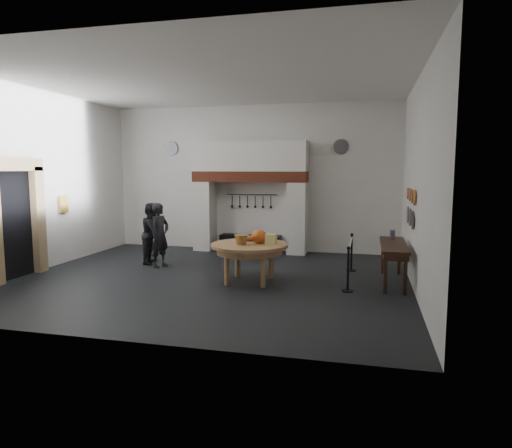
% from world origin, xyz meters
% --- Properties ---
extents(floor, '(9.00, 8.00, 0.02)m').
position_xyz_m(floor, '(0.00, 0.00, 0.00)').
color(floor, black).
rests_on(floor, ground).
extents(ceiling, '(9.00, 8.00, 0.02)m').
position_xyz_m(ceiling, '(0.00, 0.00, 4.50)').
color(ceiling, silver).
rests_on(ceiling, wall_back).
extents(wall_back, '(9.00, 0.02, 4.50)m').
position_xyz_m(wall_back, '(0.00, 4.00, 2.25)').
color(wall_back, silver).
rests_on(wall_back, floor).
extents(wall_front, '(9.00, 0.02, 4.50)m').
position_xyz_m(wall_front, '(0.00, -4.00, 2.25)').
color(wall_front, silver).
rests_on(wall_front, floor).
extents(wall_left, '(0.02, 8.00, 4.50)m').
position_xyz_m(wall_left, '(-4.50, 0.00, 2.25)').
color(wall_left, silver).
rests_on(wall_left, floor).
extents(wall_right, '(0.02, 8.00, 4.50)m').
position_xyz_m(wall_right, '(4.50, 0.00, 2.25)').
color(wall_right, silver).
rests_on(wall_right, floor).
extents(chimney_pier_left, '(0.55, 0.70, 2.15)m').
position_xyz_m(chimney_pier_left, '(-1.48, 3.65, 1.07)').
color(chimney_pier_left, silver).
rests_on(chimney_pier_left, floor).
extents(chimney_pier_right, '(0.55, 0.70, 2.15)m').
position_xyz_m(chimney_pier_right, '(1.48, 3.65, 1.07)').
color(chimney_pier_right, silver).
rests_on(chimney_pier_right, floor).
extents(hearth_brick_band, '(3.50, 0.72, 0.32)m').
position_xyz_m(hearth_brick_band, '(0.00, 3.65, 2.31)').
color(hearth_brick_band, '#9E442B').
rests_on(hearth_brick_band, chimney_pier_left).
extents(chimney_hood, '(3.50, 0.70, 0.90)m').
position_xyz_m(chimney_hood, '(0.00, 3.65, 2.92)').
color(chimney_hood, silver).
rests_on(chimney_hood, hearth_brick_band).
extents(iron_range, '(1.90, 0.45, 0.50)m').
position_xyz_m(iron_range, '(0.00, 3.72, 0.25)').
color(iron_range, black).
rests_on(iron_range, floor).
extents(utensil_rail, '(1.60, 0.02, 0.02)m').
position_xyz_m(utensil_rail, '(0.00, 3.92, 1.75)').
color(utensil_rail, black).
rests_on(utensil_rail, wall_back).
extents(door_recess, '(0.04, 1.10, 2.50)m').
position_xyz_m(door_recess, '(-4.47, -1.00, 1.25)').
color(door_recess, black).
rests_on(door_recess, floor).
extents(door_jamb_far, '(0.22, 0.30, 2.60)m').
position_xyz_m(door_jamb_far, '(-4.38, -0.30, 1.30)').
color(door_jamb_far, tan).
rests_on(door_jamb_far, floor).
extents(door_lintel, '(0.22, 1.70, 0.30)m').
position_xyz_m(door_lintel, '(-4.38, -1.00, 2.65)').
color(door_lintel, tan).
rests_on(door_lintel, door_jamb_near).
extents(wall_plaque, '(0.05, 0.34, 0.44)m').
position_xyz_m(wall_plaque, '(-4.45, 0.80, 1.60)').
color(wall_plaque, gold).
rests_on(wall_plaque, wall_left).
extents(work_table, '(2.00, 2.00, 0.07)m').
position_xyz_m(work_table, '(0.95, -0.07, 0.84)').
color(work_table, tan).
rests_on(work_table, floor).
extents(pumpkin, '(0.36, 0.36, 0.31)m').
position_xyz_m(pumpkin, '(1.15, 0.03, 1.03)').
color(pumpkin, '#CF4E1D').
rests_on(pumpkin, work_table).
extents(cheese_block_big, '(0.22, 0.22, 0.24)m').
position_xyz_m(cheese_block_big, '(1.45, -0.12, 0.99)').
color(cheese_block_big, '#DFDD85').
rests_on(cheese_block_big, work_table).
extents(cheese_block_small, '(0.18, 0.18, 0.20)m').
position_xyz_m(cheese_block_small, '(1.43, 0.18, 0.97)').
color(cheese_block_small, '#E1D986').
rests_on(cheese_block_small, work_table).
extents(wicker_basket, '(0.37, 0.37, 0.22)m').
position_xyz_m(wicker_basket, '(0.80, -0.22, 0.98)').
color(wicker_basket, olive).
rests_on(wicker_basket, work_table).
extents(bread_loaf, '(0.31, 0.18, 0.13)m').
position_xyz_m(bread_loaf, '(0.85, 0.28, 0.94)').
color(bread_loaf, '#9F6538').
rests_on(bread_loaf, work_table).
extents(visitor_near, '(0.55, 0.70, 1.67)m').
position_xyz_m(visitor_near, '(-1.71, 0.92, 0.84)').
color(visitor_near, black).
rests_on(visitor_near, floor).
extents(visitor_far, '(0.73, 0.88, 1.64)m').
position_xyz_m(visitor_far, '(-2.11, 1.32, 0.82)').
color(visitor_far, black).
rests_on(visitor_far, floor).
extents(side_table, '(0.55, 2.20, 0.06)m').
position_xyz_m(side_table, '(4.10, 0.57, 0.87)').
color(side_table, '#321D12').
rests_on(side_table, floor).
extents(pewter_jug, '(0.12, 0.12, 0.22)m').
position_xyz_m(pewter_jug, '(4.10, 1.17, 1.01)').
color(pewter_jug, '#4B4B50').
rests_on(pewter_jug, side_table).
extents(copper_pan_a, '(0.03, 0.34, 0.34)m').
position_xyz_m(copper_pan_a, '(4.46, 0.20, 1.95)').
color(copper_pan_a, '#C6662D').
rests_on(copper_pan_a, wall_right).
extents(copper_pan_b, '(0.03, 0.32, 0.32)m').
position_xyz_m(copper_pan_b, '(4.46, 0.75, 1.95)').
color(copper_pan_b, '#C6662D').
rests_on(copper_pan_b, wall_right).
extents(copper_pan_c, '(0.03, 0.30, 0.30)m').
position_xyz_m(copper_pan_c, '(4.46, 1.30, 1.95)').
color(copper_pan_c, '#C6662D').
rests_on(copper_pan_c, wall_right).
extents(copper_pan_d, '(0.03, 0.28, 0.28)m').
position_xyz_m(copper_pan_d, '(4.46, 1.85, 1.95)').
color(copper_pan_d, '#C6662D').
rests_on(copper_pan_d, wall_right).
extents(pewter_plate_left, '(0.03, 0.40, 0.40)m').
position_xyz_m(pewter_plate_left, '(4.46, 0.40, 1.45)').
color(pewter_plate_left, '#4C4C51').
rests_on(pewter_plate_left, wall_right).
extents(pewter_plate_mid, '(0.03, 0.40, 0.40)m').
position_xyz_m(pewter_plate_mid, '(4.46, 1.00, 1.45)').
color(pewter_plate_mid, '#4C4C51').
rests_on(pewter_plate_mid, wall_right).
extents(pewter_plate_right, '(0.03, 0.40, 0.40)m').
position_xyz_m(pewter_plate_right, '(4.46, 1.60, 1.45)').
color(pewter_plate_right, '#4C4C51').
rests_on(pewter_plate_right, wall_right).
extents(pewter_plate_back_left, '(0.44, 0.03, 0.44)m').
position_xyz_m(pewter_plate_back_left, '(-2.70, 3.96, 3.20)').
color(pewter_plate_back_left, '#4C4C51').
rests_on(pewter_plate_back_left, wall_back).
extents(pewter_plate_back_right, '(0.44, 0.03, 0.44)m').
position_xyz_m(pewter_plate_back_right, '(2.70, 3.96, 3.20)').
color(pewter_plate_back_right, '#4C4C51').
rests_on(pewter_plate_back_right, wall_back).
extents(barrier_post_near, '(0.05, 0.05, 0.90)m').
position_xyz_m(barrier_post_near, '(3.16, -0.39, 0.45)').
color(barrier_post_near, black).
rests_on(barrier_post_near, floor).
extents(barrier_post_far, '(0.05, 0.05, 0.90)m').
position_xyz_m(barrier_post_far, '(3.16, 1.61, 0.45)').
color(barrier_post_far, black).
rests_on(barrier_post_far, floor).
extents(barrier_rope, '(0.04, 2.00, 0.04)m').
position_xyz_m(barrier_rope, '(3.16, 0.61, 0.85)').
color(barrier_rope, silver).
rests_on(barrier_rope, barrier_post_near).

